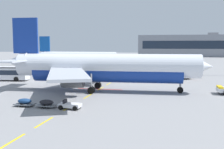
{
  "coord_description": "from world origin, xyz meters",
  "views": [
    {
      "loc": [
        30.51,
        -24.26,
        7.72
      ],
      "look_at": [
        21.01,
        18.24,
        3.02
      ],
      "focal_mm": 44.72,
      "sensor_mm": 36.0,
      "label": 1
    }
  ],
  "objects_px": {
    "apron_shuttle_bus": "(0,72)",
    "baggage_train": "(47,103)",
    "airliner_far_center": "(77,58)",
    "fuel_service_truck": "(177,71)",
    "airliner_foreground": "(103,67)"
  },
  "relations": [
    {
      "from": "apron_shuttle_bus",
      "to": "baggage_train",
      "type": "xyz_separation_m",
      "value": [
        21.17,
        -21.69,
        -1.23
      ]
    },
    {
      "from": "airliner_far_center",
      "to": "apron_shuttle_bus",
      "type": "relative_size",
      "value": 2.43
    },
    {
      "from": "airliner_far_center",
      "to": "apron_shuttle_bus",
      "type": "distance_m",
      "value": 35.66
    },
    {
      "from": "fuel_service_truck",
      "to": "airliner_foreground",
      "type": "bearing_deg",
      "value": -119.52
    },
    {
      "from": "airliner_foreground",
      "to": "apron_shuttle_bus",
      "type": "xyz_separation_m",
      "value": [
        -24.91,
        8.41,
        -2.2
      ]
    },
    {
      "from": "fuel_service_truck",
      "to": "baggage_train",
      "type": "xyz_separation_m",
      "value": [
        -15.79,
        -34.55,
        -1.12
      ]
    },
    {
      "from": "apron_shuttle_bus",
      "to": "fuel_service_truck",
      "type": "relative_size",
      "value": 1.72
    },
    {
      "from": "airliner_far_center",
      "to": "baggage_train",
      "type": "relative_size",
      "value": 3.45
    },
    {
      "from": "airliner_foreground",
      "to": "fuel_service_truck",
      "type": "distance_m",
      "value": 24.56
    },
    {
      "from": "airliner_foreground",
      "to": "airliner_far_center",
      "type": "relative_size",
      "value": 1.17
    },
    {
      "from": "baggage_train",
      "to": "fuel_service_truck",
      "type": "bearing_deg",
      "value": 65.44
    },
    {
      "from": "airliner_foreground",
      "to": "apron_shuttle_bus",
      "type": "bearing_deg",
      "value": 161.34
    },
    {
      "from": "airliner_far_center",
      "to": "apron_shuttle_bus",
      "type": "height_order",
      "value": "airliner_far_center"
    },
    {
      "from": "airliner_foreground",
      "to": "baggage_train",
      "type": "relative_size",
      "value": 4.03
    },
    {
      "from": "airliner_far_center",
      "to": "airliner_foreground",
      "type": "bearing_deg",
      "value": -65.03
    }
  ]
}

